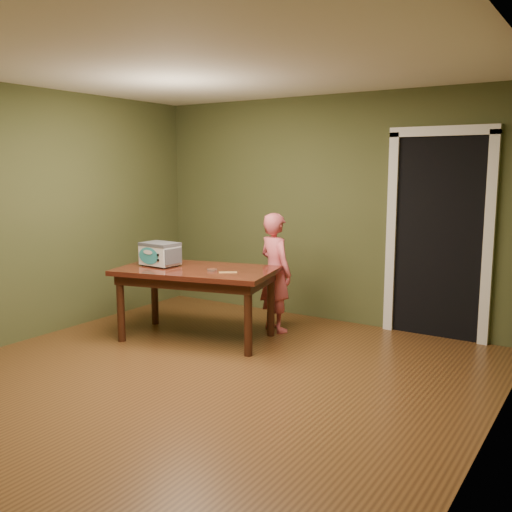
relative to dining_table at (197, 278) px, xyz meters
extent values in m
plane|color=brown|center=(0.77, -1.05, -0.65)|extent=(5.00, 5.00, 0.00)
cube|color=#454927|center=(0.77, 1.45, 0.65)|extent=(4.50, 0.02, 2.60)
cube|color=#454927|center=(-1.48, -1.05, 0.65)|extent=(0.02, 5.00, 2.60)
cube|color=#454927|center=(3.02, -1.05, 0.65)|extent=(0.02, 5.00, 2.60)
cube|color=white|center=(0.77, -1.05, 1.95)|extent=(4.50, 5.00, 0.02)
cube|color=black|center=(2.07, 1.75, 0.40)|extent=(0.90, 0.60, 2.10)
cube|color=black|center=(2.07, 1.44, 0.40)|extent=(0.90, 0.02, 2.10)
cube|color=white|center=(1.57, 1.42, 0.40)|extent=(0.10, 0.06, 2.20)
cube|color=white|center=(2.57, 1.42, 0.40)|extent=(0.10, 0.06, 2.20)
cube|color=white|center=(2.07, 1.42, 1.50)|extent=(1.10, 0.06, 0.10)
cube|color=black|center=(0.00, 0.00, 0.07)|extent=(1.76, 1.24, 0.05)
cube|color=#33170C|center=(0.00, 0.00, 0.00)|extent=(1.62, 1.10, 0.10)
cylinder|color=#33170C|center=(-0.60, -0.50, -0.30)|extent=(0.08, 0.08, 0.70)
cylinder|color=#33170C|center=(-0.76, 0.18, -0.30)|extent=(0.08, 0.08, 0.70)
cylinder|color=#33170C|center=(0.76, -0.18, -0.30)|extent=(0.08, 0.08, 0.70)
cylinder|color=#33170C|center=(0.60, 0.50, -0.30)|extent=(0.08, 0.08, 0.70)
cylinder|color=#4C4F54|center=(-0.58, -0.18, 0.11)|extent=(0.03, 0.03, 0.02)
cylinder|color=#4C4F54|center=(-0.57, 0.02, 0.11)|extent=(0.03, 0.03, 0.02)
cylinder|color=#4C4F54|center=(-0.27, -0.20, 0.11)|extent=(0.03, 0.03, 0.02)
cylinder|color=#4C4F54|center=(-0.26, 0.00, 0.11)|extent=(0.03, 0.03, 0.02)
cube|color=white|center=(-0.42, -0.09, 0.22)|extent=(0.39, 0.29, 0.21)
cube|color=#4C4F54|center=(-0.42, -0.09, 0.33)|extent=(0.40, 0.29, 0.03)
cube|color=#4C4F54|center=(-0.61, -0.08, 0.22)|extent=(0.03, 0.24, 0.16)
cube|color=#4C4F54|center=(-0.22, -0.10, 0.22)|extent=(0.03, 0.24, 0.16)
ellipsoid|color=teal|center=(-0.46, -0.22, 0.22)|extent=(0.28, 0.03, 0.18)
cylinder|color=black|center=(-0.31, -0.23, 0.24)|extent=(0.03, 0.01, 0.03)
cylinder|color=black|center=(-0.31, -0.23, 0.19)|extent=(0.02, 0.01, 0.02)
cylinder|color=silver|center=(0.23, -0.04, 0.11)|extent=(0.10, 0.10, 0.02)
cylinder|color=#492618|center=(0.23, -0.04, 0.12)|extent=(0.09, 0.09, 0.01)
cube|color=#ECC366|center=(0.42, -0.03, 0.10)|extent=(0.16, 0.12, 0.01)
imported|color=#D55760|center=(0.53, 0.71, 0.00)|extent=(0.56, 0.48, 1.30)
camera|label=1|loc=(3.66, -4.55, 1.13)|focal=40.00mm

